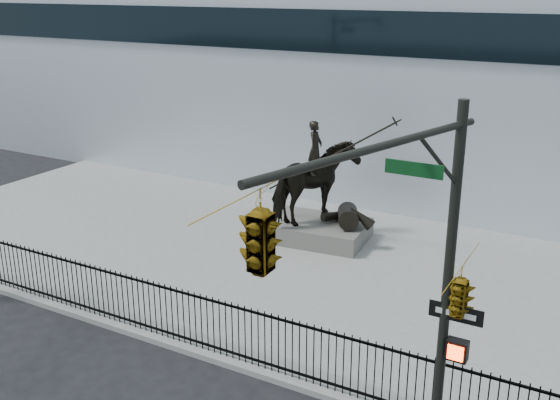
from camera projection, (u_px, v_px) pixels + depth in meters
The scene contains 7 objects.
ground at pixel (142, 369), 15.60m from camera, with size 120.00×120.00×0.00m, color black.
plaza at pixel (284, 262), 21.36m from camera, with size 30.00×12.00×0.15m, color gray.
building at pixel (418, 78), 30.72m from camera, with size 44.00×14.00×9.00m, color silver.
picket_fence at pixel (173, 313), 16.34m from camera, with size 22.10×0.10×1.50m.
statue_plinth at pixel (317, 230), 23.02m from camera, with size 3.45×2.37×0.65m, color #5A5752.
equestrian_statue at pixel (319, 185), 22.46m from camera, with size 4.41×2.95×3.75m.
traffic_signal_right at pixel (374, 268), 9.40m from camera, with size 2.17×6.86×7.00m.
Camera 1 is at (9.51, -10.18, 8.74)m, focal length 42.00 mm.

